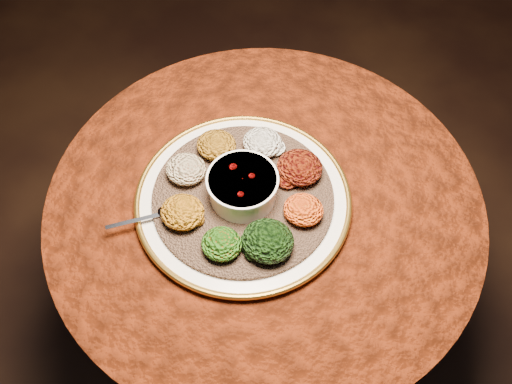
% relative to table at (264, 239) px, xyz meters
% --- Properties ---
extents(table, '(0.96, 0.96, 0.73)m').
position_rel_table_xyz_m(table, '(0.00, 0.00, 0.00)').
color(table, black).
rests_on(table, ground).
extents(platter, '(0.58, 0.58, 0.02)m').
position_rel_table_xyz_m(platter, '(-0.04, -0.03, 0.19)').
color(platter, white).
rests_on(platter, table).
extents(injera, '(0.52, 0.52, 0.01)m').
position_rel_table_xyz_m(injera, '(-0.04, -0.03, 0.20)').
color(injera, brown).
rests_on(injera, platter).
extents(stew_bowl, '(0.15, 0.15, 0.06)m').
position_rel_table_xyz_m(stew_bowl, '(-0.04, -0.03, 0.24)').
color(stew_bowl, white).
rests_on(stew_bowl, injera).
extents(spoon, '(0.12, 0.10, 0.01)m').
position_rel_table_xyz_m(spoon, '(-0.17, -0.14, 0.21)').
color(spoon, silver).
rests_on(spoon, injera).
extents(portion_ayib, '(0.09, 0.08, 0.04)m').
position_rel_table_xyz_m(portion_ayib, '(-0.05, 0.11, 0.23)').
color(portion_ayib, silver).
rests_on(portion_ayib, injera).
extents(portion_kitfo, '(0.10, 0.10, 0.05)m').
position_rel_table_xyz_m(portion_kitfo, '(0.05, 0.07, 0.23)').
color(portion_kitfo, black).
rests_on(portion_kitfo, injera).
extents(portion_tikil, '(0.08, 0.08, 0.04)m').
position_rel_table_xyz_m(portion_tikil, '(0.10, -0.02, 0.23)').
color(portion_tikil, '#B5750F').
rests_on(portion_tikil, injera).
extents(portion_gomen, '(0.11, 0.10, 0.05)m').
position_rel_table_xyz_m(portion_gomen, '(0.06, -0.12, 0.23)').
color(portion_gomen, black).
rests_on(portion_gomen, injera).
extents(portion_mixveg, '(0.08, 0.08, 0.04)m').
position_rel_table_xyz_m(portion_mixveg, '(-0.02, -0.16, 0.23)').
color(portion_mixveg, '#AE390B').
rests_on(portion_mixveg, injera).
extents(portion_kik, '(0.09, 0.09, 0.04)m').
position_rel_table_xyz_m(portion_kik, '(-0.13, -0.13, 0.23)').
color(portion_kik, '#B96810').
rests_on(portion_kik, injera).
extents(portion_timatim, '(0.09, 0.08, 0.04)m').
position_rel_table_xyz_m(portion_timatim, '(-0.17, -0.03, 0.23)').
color(portion_timatim, maroon).
rests_on(portion_timatim, injera).
extents(portion_shiro, '(0.09, 0.08, 0.04)m').
position_rel_table_xyz_m(portion_shiro, '(-0.14, 0.06, 0.23)').
color(portion_shiro, '#976112').
rests_on(portion_shiro, injera).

